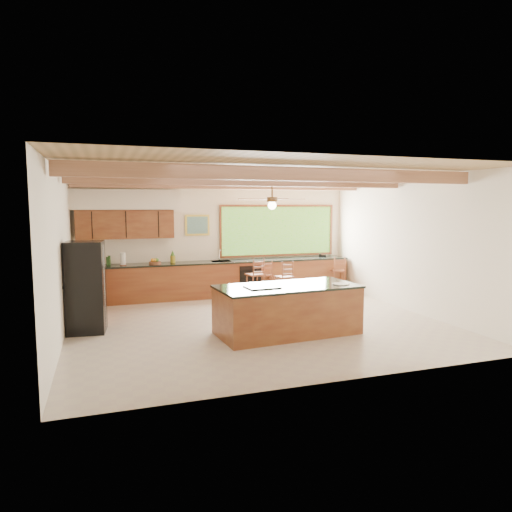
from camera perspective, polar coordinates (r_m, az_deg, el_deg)
name	(u,v)px	position (r m, az deg, el deg)	size (l,w,h in m)	color
ground	(257,323)	(9.27, 0.15, -8.38)	(7.20, 7.20, 0.00)	#BFAD9E
room_shell	(239,212)	(9.54, -2.08, 5.48)	(7.27, 6.54, 3.02)	#EFE4CE
counter_run	(193,283)	(11.36, -7.89, -3.31)	(7.12, 3.10, 1.23)	brown
island	(287,309)	(8.46, 3.93, -6.69)	(2.66, 1.40, 0.92)	brown
refrigerator	(86,287)	(9.02, -20.50, -3.66)	(0.73, 0.71, 1.70)	black
bar_stool_a	(285,278)	(11.16, 3.64, -2.72)	(0.42, 0.42, 1.02)	brown
bar_stool_b	(256,275)	(11.31, -0.02, -2.43)	(0.46, 0.46, 1.07)	brown
bar_stool_c	(266,276)	(11.72, 1.29, -2.47)	(0.38, 0.38, 0.95)	brown
bar_stool_d	(339,271)	(12.58, 10.33, -1.88)	(0.42, 0.42, 0.98)	brown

